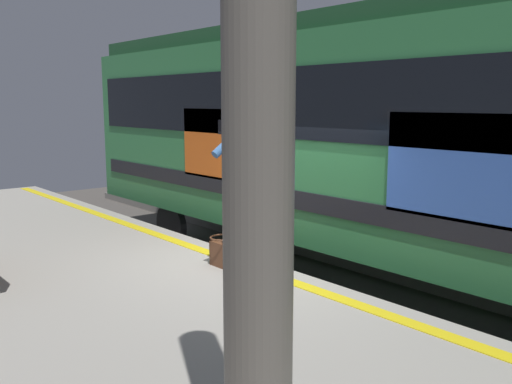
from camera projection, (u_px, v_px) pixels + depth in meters
name	position (u px, v px, depth m)	size (l,w,h in m)	color
ground_plane	(265.00, 332.00, 6.76)	(24.30, 24.30, 0.00)	#4C4742
platform	(117.00, 343.00, 5.43)	(15.69, 3.91, 0.91)	#9E998E
safety_line	(246.00, 266.00, 6.42)	(15.38, 0.16, 0.01)	yellow
track_rail_near	(339.00, 300.00, 7.64)	(20.40, 0.08, 0.16)	slate
track_rail_far	(399.00, 279.00, 8.56)	(20.40, 0.08, 0.16)	slate
train_carriage	(376.00, 130.00, 7.72)	(11.23, 2.87, 3.75)	#2D723F
passenger	(249.00, 182.00, 5.80)	(0.57, 0.55, 1.78)	#383347
handbag	(223.00, 253.00, 6.37)	(0.34, 0.31, 0.36)	#59331E
station_column	(258.00, 96.00, 2.27)	(0.31, 0.31, 3.84)	#59544C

